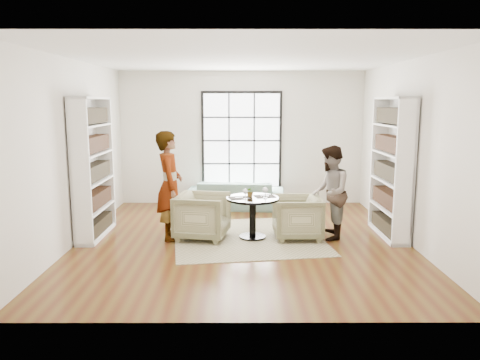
{
  "coord_description": "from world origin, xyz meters",
  "views": [
    {
      "loc": [
        -0.06,
        -7.64,
        2.31
      ],
      "look_at": [
        -0.04,
        0.4,
        0.97
      ],
      "focal_mm": 35.0,
      "sensor_mm": 36.0,
      "label": 1
    }
  ],
  "objects_px": {
    "flower_centerpiece": "(250,192)",
    "armchair_right": "(297,217)",
    "person_left": "(170,186)",
    "person_right": "(330,193)",
    "sofa": "(236,194)",
    "armchair_left": "(203,216)",
    "wine_glass_left": "(245,192)",
    "pedestal_table": "(253,209)",
    "wine_glass_right": "(265,190)"
  },
  "relations": [
    {
      "from": "pedestal_table",
      "to": "armchair_right",
      "type": "height_order",
      "value": "armchair_right"
    },
    {
      "from": "pedestal_table",
      "to": "person_left",
      "type": "bearing_deg",
      "value": -179.39
    },
    {
      "from": "sofa",
      "to": "wine_glass_left",
      "type": "height_order",
      "value": "wine_glass_left"
    },
    {
      "from": "sofa",
      "to": "wine_glass_right",
      "type": "relative_size",
      "value": 10.84
    },
    {
      "from": "flower_centerpiece",
      "to": "armchair_right",
      "type": "bearing_deg",
      "value": -3.56
    },
    {
      "from": "person_right",
      "to": "pedestal_table",
      "type": "bearing_deg",
      "value": -80.86
    },
    {
      "from": "sofa",
      "to": "person_left",
      "type": "relative_size",
      "value": 1.13
    },
    {
      "from": "sofa",
      "to": "wine_glass_right",
      "type": "height_order",
      "value": "wine_glass_right"
    },
    {
      "from": "pedestal_table",
      "to": "flower_centerpiece",
      "type": "bearing_deg",
      "value": 137.78
    },
    {
      "from": "sofa",
      "to": "wine_glass_left",
      "type": "xyz_separation_m",
      "value": [
        0.18,
        -2.48,
        0.54
      ]
    },
    {
      "from": "sofa",
      "to": "armchair_right",
      "type": "relative_size",
      "value": 2.57
    },
    {
      "from": "pedestal_table",
      "to": "person_left",
      "type": "height_order",
      "value": "person_left"
    },
    {
      "from": "armchair_right",
      "to": "person_left",
      "type": "relative_size",
      "value": 0.44
    },
    {
      "from": "sofa",
      "to": "wine_glass_left",
      "type": "bearing_deg",
      "value": 98.34
    },
    {
      "from": "armchair_left",
      "to": "person_right",
      "type": "relative_size",
      "value": 0.54
    },
    {
      "from": "person_left",
      "to": "person_right",
      "type": "bearing_deg",
      "value": -97.08
    },
    {
      "from": "sofa",
      "to": "flower_centerpiece",
      "type": "distance_m",
      "value": 2.35
    },
    {
      "from": "armchair_left",
      "to": "wine_glass_left",
      "type": "relative_size",
      "value": 4.75
    },
    {
      "from": "person_left",
      "to": "armchair_left",
      "type": "bearing_deg",
      "value": -97.07
    },
    {
      "from": "flower_centerpiece",
      "to": "person_right",
      "type": "bearing_deg",
      "value": -2.11
    },
    {
      "from": "pedestal_table",
      "to": "flower_centerpiece",
      "type": "relative_size",
      "value": 4.78
    },
    {
      "from": "person_left",
      "to": "person_right",
      "type": "height_order",
      "value": "person_left"
    },
    {
      "from": "armchair_right",
      "to": "wine_glass_left",
      "type": "relative_size",
      "value": 4.48
    },
    {
      "from": "person_left",
      "to": "flower_centerpiece",
      "type": "distance_m",
      "value": 1.37
    },
    {
      "from": "armchair_left",
      "to": "person_right",
      "type": "height_order",
      "value": "person_right"
    },
    {
      "from": "person_left",
      "to": "wine_glass_left",
      "type": "distance_m",
      "value": 1.29
    },
    {
      "from": "wine_glass_right",
      "to": "person_left",
      "type": "bearing_deg",
      "value": 177.32
    },
    {
      "from": "person_right",
      "to": "wine_glass_right",
      "type": "relative_size",
      "value": 8.28
    },
    {
      "from": "sofa",
      "to": "person_left",
      "type": "height_order",
      "value": "person_left"
    },
    {
      "from": "wine_glass_right",
      "to": "flower_centerpiece",
      "type": "relative_size",
      "value": 1.03
    },
    {
      "from": "armchair_left",
      "to": "wine_glass_right",
      "type": "distance_m",
      "value": 1.16
    },
    {
      "from": "armchair_left",
      "to": "armchair_right",
      "type": "distance_m",
      "value": 1.61
    },
    {
      "from": "armchair_right",
      "to": "person_left",
      "type": "xyz_separation_m",
      "value": [
        -2.16,
        0.0,
        0.55
      ]
    },
    {
      "from": "sofa",
      "to": "person_right",
      "type": "height_order",
      "value": "person_right"
    },
    {
      "from": "sofa",
      "to": "person_left",
      "type": "xyz_separation_m",
      "value": [
        -1.1,
        -2.33,
        0.62
      ]
    },
    {
      "from": "sofa",
      "to": "wine_glass_right",
      "type": "distance_m",
      "value": 2.52
    },
    {
      "from": "armchair_left",
      "to": "flower_centerpiece",
      "type": "relative_size",
      "value": 4.6
    },
    {
      "from": "person_right",
      "to": "flower_centerpiece",
      "type": "height_order",
      "value": "person_right"
    },
    {
      "from": "sofa",
      "to": "flower_centerpiece",
      "type": "xyz_separation_m",
      "value": [
        0.27,
        -2.28,
        0.5
      ]
    },
    {
      "from": "person_right",
      "to": "wine_glass_right",
      "type": "distance_m",
      "value": 1.1
    },
    {
      "from": "armchair_right",
      "to": "flower_centerpiece",
      "type": "relative_size",
      "value": 4.34
    },
    {
      "from": "flower_centerpiece",
      "to": "wine_glass_left",
      "type": "bearing_deg",
      "value": -114.57
    },
    {
      "from": "armchair_left",
      "to": "flower_centerpiece",
      "type": "height_order",
      "value": "flower_centerpiece"
    },
    {
      "from": "armchair_right",
      "to": "wine_glass_left",
      "type": "bearing_deg",
      "value": -81.42
    },
    {
      "from": "armchair_left",
      "to": "flower_centerpiece",
      "type": "xyz_separation_m",
      "value": [
        0.82,
        0.05,
        0.42
      ]
    },
    {
      "from": "pedestal_table",
      "to": "wine_glass_right",
      "type": "xyz_separation_m",
      "value": [
        0.21,
        -0.09,
        0.33
      ]
    },
    {
      "from": "wine_glass_right",
      "to": "flower_centerpiece",
      "type": "height_order",
      "value": "wine_glass_right"
    },
    {
      "from": "wine_glass_right",
      "to": "wine_glass_left",
      "type": "bearing_deg",
      "value": -167.46
    },
    {
      "from": "person_left",
      "to": "person_right",
      "type": "distance_m",
      "value": 2.72
    },
    {
      "from": "pedestal_table",
      "to": "wine_glass_left",
      "type": "xyz_separation_m",
      "value": [
        -0.13,
        -0.17,
        0.33
      ]
    }
  ]
}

